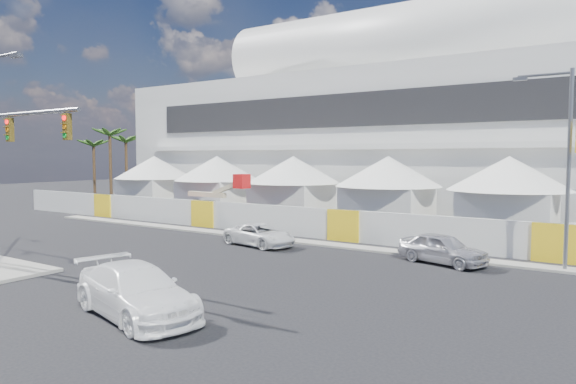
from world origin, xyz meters
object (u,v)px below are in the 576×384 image
Objects in this scene: lot_car_c at (210,208)px; streetlight_curb at (564,155)px; pickup_curb at (260,235)px; pickup_near at (136,291)px; boom_lift at (203,208)px; sedan_silver at (442,248)px.

streetlight_curb reaches higher than lot_car_c.
pickup_curb is 16.73m from streetlight_curb.
lot_car_c is at bearing 62.87° from pickup_curb.
pickup_near is (4.67, -13.26, 0.20)m from pickup_curb.
pickup_near is at bearing -150.20° from pickup_curb.
pickup_curb is at bearing -99.47° from lot_car_c.
pickup_near is 29.20m from lot_car_c.
streetlight_curb reaches higher than boom_lift.
boom_lift is (-22.05, 6.28, 0.30)m from sedan_silver.
sedan_silver is at bearing -8.21° from pickup_near.
lot_car_c is 0.61× the size of boom_lift.
sedan_silver is 0.48× the size of streetlight_curb.
pickup_curb is 14.06m from pickup_near.
lot_car_c is at bearing 126.01° from boom_lift.
sedan_silver is 0.76× the size of pickup_near.
sedan_silver is 0.57× the size of boom_lift.
pickup_curb is 16.39m from lot_car_c.
boom_lift reaches higher than pickup_curb.
pickup_curb is (-10.75, -0.90, -0.11)m from sedan_silver.
lot_car_c is 30.22m from streetlight_curb.
lot_car_c reaches higher than pickup_curb.
lot_car_c is 3.30m from boom_lift.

